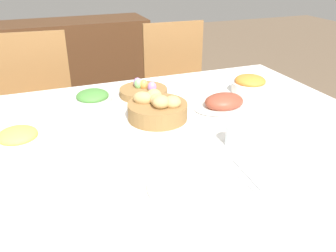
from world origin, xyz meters
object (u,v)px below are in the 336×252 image
sideboard (77,73)px  green_salad_bowl (93,100)px  butter_dish (94,166)px  chair_far_left (38,113)px  ham_platter (224,103)px  pineapple_bowl (19,141)px  knife (238,176)px  spoon (247,174)px  carrot_bowl (250,84)px  dinner_plate (192,186)px  chair_far_right (179,93)px  fork (140,199)px  egg_basket (143,91)px  bread_basket (157,108)px  drinking_cup (235,135)px

sideboard → green_salad_bowl: (-0.12, -1.60, 0.37)m
butter_dish → chair_far_left: bearing=97.7°
ham_platter → pineapple_bowl: bearing=-174.3°
sideboard → knife: (0.20, -2.28, 0.33)m
spoon → carrot_bowl: bearing=60.0°
ham_platter → dinner_plate: size_ratio=1.04×
green_salad_bowl → ham_platter: bearing=-19.4°
chair_far_right → knife: chair_far_right is taller
dinner_plate → spoon: bearing=0.0°
fork → ham_platter: bearing=39.4°
egg_basket → spoon: (0.09, -0.76, -0.02)m
ham_platter → chair_far_left: bearing=133.2°
egg_basket → butter_dish: bearing=-120.8°
knife → egg_basket: bearing=91.7°
knife → butter_dish: butter_dish is taller
butter_dish → ham_platter: bearing=25.4°
chair_far_right → bread_basket: (-0.45, -0.83, 0.29)m
butter_dish → green_salad_bowl: bearing=80.0°
sideboard → pineapple_bowl: sideboard is taller
green_salad_bowl → spoon: 0.77m
chair_far_right → fork: bearing=-114.7°
carrot_bowl → fork: bearing=-140.4°
chair_far_left → knife: (0.56, -1.32, 0.25)m
bread_basket → carrot_bowl: size_ratio=1.40×
carrot_bowl → fork: (-0.75, -0.62, -0.04)m
chair_far_right → spoon: size_ratio=5.63×
bread_basket → egg_basket: 0.28m
chair_far_left → fork: bearing=-74.2°
spoon → drinking_cup: (0.06, 0.18, 0.03)m
dinner_plate → pineapple_bowl: bearing=139.0°
chair_far_left → ham_platter: size_ratio=3.58×
chair_far_right → sideboard: size_ratio=0.81×
chair_far_left → knife: size_ratio=5.63×
bread_basket → butter_dish: 0.43m
sideboard → egg_basket: bearing=-84.9°
bread_basket → drinking_cup: (0.18, -0.31, -0.01)m
fork → spoon: size_ratio=1.00×
chair_far_left → spoon: 1.47m
sideboard → carrot_bowl: (0.63, -1.66, 0.37)m
chair_far_left → dinner_plate: size_ratio=3.71×
egg_basket → spoon: bearing=-82.9°
egg_basket → pineapple_bowl: bearing=-147.3°
butter_dish → carrot_bowl: bearing=27.0°
chair_far_left → ham_platter: (0.78, -0.83, 0.27)m
ham_platter → dinner_plate: (-0.38, -0.49, -0.02)m
bread_basket → pineapple_bowl: bearing=-171.1°
chair_far_right → dinner_plate: 1.44m
carrot_bowl → knife: bearing=-125.0°
carrot_bowl → chair_far_left: bearing=144.8°
chair_far_right → knife: size_ratio=5.63×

